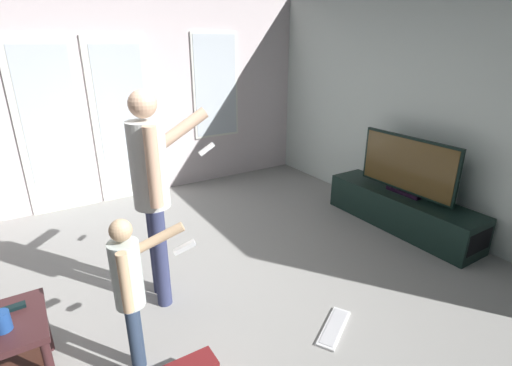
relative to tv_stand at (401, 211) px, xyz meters
name	(u,v)px	position (x,y,z in m)	size (l,w,h in m)	color
ground_plane	(172,311)	(-2.70, 0.01, -0.21)	(6.08, 5.23, 0.02)	#989692
wall_back_with_doors	(92,102)	(-2.65, 2.59, 1.09)	(6.08, 0.09, 2.66)	silver
wall_right_plain	(434,108)	(0.31, 0.01, 1.11)	(0.06, 5.23, 2.63)	silver
tv_stand	(401,211)	(0.00, 0.00, 0.00)	(0.46, 1.76, 0.40)	black
flat_screen_tv	(407,166)	(0.00, 0.00, 0.53)	(0.08, 1.15, 0.64)	black
person_adult	(153,182)	(-2.68, 0.21, 0.80)	(0.71, 0.45, 1.67)	navy
person_child	(131,286)	(-3.05, -0.45, 0.45)	(0.51, 0.28, 1.07)	#2D3D56
loose_keyboard	(334,328)	(-1.76, -0.82, -0.19)	(0.45, 0.33, 0.02)	white
cup_near_edge	(2,322)	(-3.71, -0.23, 0.33)	(0.09, 0.09, 0.12)	#204995
dvd_remote_slim	(9,309)	(-3.68, -0.05, 0.28)	(0.17, 0.05, 0.02)	black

